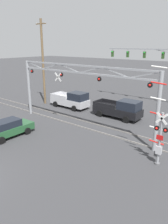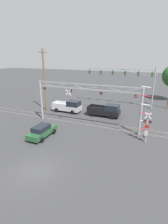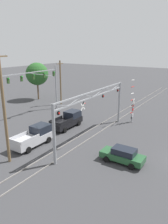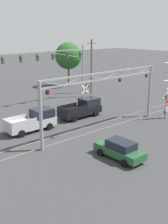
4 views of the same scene
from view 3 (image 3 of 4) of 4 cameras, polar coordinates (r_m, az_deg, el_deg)
name	(u,v)px [view 3 (image 3 of 4)]	position (r m, az deg, el deg)	size (l,w,h in m)	color
rail_track_near	(92,137)	(27.32, 2.02, -6.60)	(80.00, 0.08, 0.10)	gray
rail_track_far	(82,135)	(28.03, -0.52, -5.98)	(80.00, 0.08, 0.10)	gray
crossing_gantry	(94,107)	(25.86, 2.63, 1.40)	(14.97, 0.31, 5.97)	gray
crossing_signal_mast	(132,109)	(32.88, 12.48, 0.73)	(1.46, 0.35, 6.46)	gray
traffic_signal_span	(40,81)	(36.44, -11.40, 8.02)	(13.14, 0.39, 7.66)	gray
pickup_truck_lead	(68,120)	(30.63, -4.18, -2.12)	(5.28, 2.16, 2.08)	black
pickup_truck_following	(35,136)	(25.75, -12.76, -6.24)	(5.11, 2.16, 2.08)	#B7B7BC
sedan_waiting	(123,155)	(21.90, 10.08, -11.02)	(1.92, 4.25, 1.50)	#23512D
utility_pole_left	(4,108)	(21.25, -20.18, 1.00)	(1.80, 0.28, 10.65)	brown
utility_pole_right	(61,82)	(42.37, -6.16, 7.76)	(1.80, 0.28, 8.40)	brown
background_tree_beyond_span	(37,74)	(47.24, -12.17, 9.69)	(4.68, 4.68, 7.75)	brown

